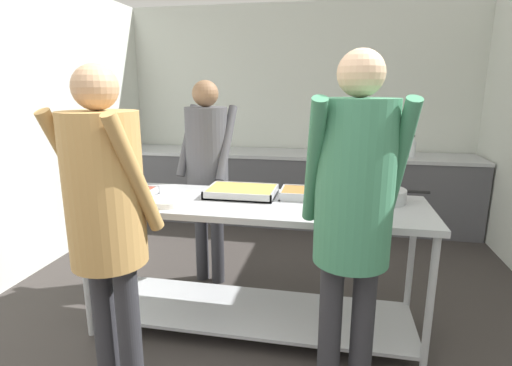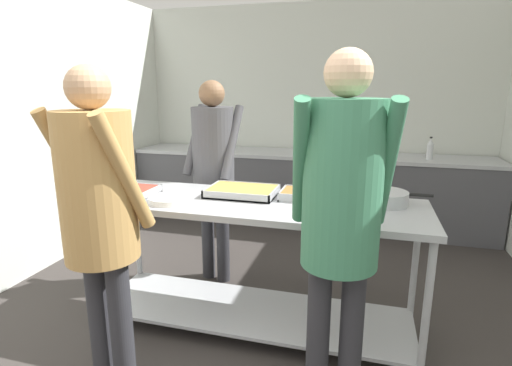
# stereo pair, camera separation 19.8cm
# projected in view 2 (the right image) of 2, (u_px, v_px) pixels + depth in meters

# --- Properties ---
(wall_rear) EXTENTS (4.42, 0.06, 2.65)m
(wall_rear) POSITION_uv_depth(u_px,v_px,m) (312.00, 114.00, 5.03)
(wall_rear) COLOR silver
(wall_rear) RESTS_ON ground_plane
(wall_left) EXTENTS (0.06, 4.36, 2.65)m
(wall_left) POSITION_uv_depth(u_px,v_px,m) (41.00, 124.00, 3.62)
(wall_left) COLOR silver
(wall_left) RESTS_ON ground_plane
(back_counter) EXTENTS (4.26, 0.65, 0.88)m
(back_counter) POSITION_uv_depth(u_px,v_px,m) (306.00, 188.00, 4.89)
(back_counter) COLOR #4C4C51
(back_counter) RESTS_ON ground_plane
(serving_counter) EXTENTS (2.24, 0.70, 0.93)m
(serving_counter) POSITION_uv_depth(u_px,v_px,m) (252.00, 244.00, 2.68)
(serving_counter) COLOR #ADAFB5
(serving_counter) RESTS_ON ground_plane
(serving_tray_greens) EXTENTS (0.36, 0.28, 0.05)m
(serving_tray_greens) POSITION_uv_depth(u_px,v_px,m) (129.00, 191.00, 2.76)
(serving_tray_greens) COLOR #ADAFB5
(serving_tray_greens) RESTS_ON serving_counter
(plate_stack) EXTENTS (0.27, 0.27, 0.04)m
(plate_stack) POSITION_uv_depth(u_px,v_px,m) (169.00, 199.00, 2.59)
(plate_stack) COLOR white
(plate_stack) RESTS_ON serving_counter
(serving_tray_vegetables) EXTENTS (0.47, 0.33, 0.05)m
(serving_tray_vegetables) POSITION_uv_depth(u_px,v_px,m) (242.00, 192.00, 2.76)
(serving_tray_vegetables) COLOR #ADAFB5
(serving_tray_vegetables) RESTS_ON serving_counter
(serving_tray_roast) EXTENTS (0.41, 0.26, 0.05)m
(serving_tray_roast) POSITION_uv_depth(u_px,v_px,m) (311.00, 195.00, 2.67)
(serving_tray_roast) COLOR #ADAFB5
(serving_tray_roast) RESTS_ON serving_counter
(sauce_pan) EXTENTS (0.44, 0.30, 0.08)m
(sauce_pan) POSITION_uv_depth(u_px,v_px,m) (384.00, 197.00, 2.54)
(sauce_pan) COLOR #ADAFB5
(sauce_pan) RESTS_ON serving_counter
(guest_serving_left) EXTENTS (0.50, 0.41, 1.82)m
(guest_serving_left) POSITION_uv_depth(u_px,v_px,m) (341.00, 205.00, 1.83)
(guest_serving_left) COLOR #2D2D33
(guest_serving_left) RESTS_ON ground_plane
(guest_serving_right) EXTENTS (0.52, 0.43, 1.76)m
(guest_serving_right) POSITION_uv_depth(u_px,v_px,m) (99.00, 204.00, 1.98)
(guest_serving_right) COLOR #2D2D33
(guest_serving_right) RESTS_ON ground_plane
(cook_behind_counter) EXTENTS (0.49, 0.40, 1.71)m
(cook_behind_counter) POSITION_uv_depth(u_px,v_px,m) (213.00, 161.00, 3.30)
(cook_behind_counter) COLOR #2D2D33
(cook_behind_counter) RESTS_ON ground_plane
(water_bottle) EXTENTS (0.07, 0.07, 0.25)m
(water_bottle) POSITION_uv_depth(u_px,v_px,m) (430.00, 149.00, 4.34)
(water_bottle) COLOR silver
(water_bottle) RESTS_ON back_counter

